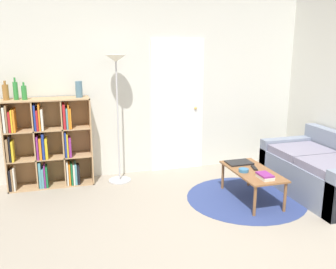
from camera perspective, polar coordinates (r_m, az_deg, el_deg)
The scene contains 15 objects.
ground_plane at distance 3.73m, azimuth 9.10°, elevation -17.60°, with size 14.00×14.00×0.00m, color gray.
wall_back at distance 5.62m, azimuth -1.51°, elevation 7.17°, with size 7.53×0.11×2.60m.
rug at distance 4.95m, azimuth 11.75°, elevation -9.46°, with size 1.50×1.50×0.01m.
bookshelf at distance 5.36m, azimuth -18.03°, elevation -1.32°, with size 1.13×0.34×1.22m.
floor_lamp at distance 5.16m, azimuth -7.85°, elevation 8.03°, with size 0.32×0.32×1.79m.
couch at distance 5.34m, azimuth 22.73°, elevation -5.36°, with size 0.90×1.57×0.76m.
coffee_table at distance 4.82m, azimuth 12.72°, elevation -5.82°, with size 0.47×0.95×0.39m.
laptop at distance 5.04m, azimuth 10.77°, elevation -4.22°, with size 0.33×0.24×0.02m.
bowl at distance 4.73m, azimuth 11.45°, elevation -5.36°, with size 0.12×0.12×0.04m.
book_stack_on_table at distance 4.55m, azimuth 14.57°, elevation -6.17°, with size 0.14×0.21×0.06m.
remote at distance 4.87m, azimuth 13.00°, elevation -4.98°, with size 0.08×0.17×0.02m.
bottle_left at distance 5.28m, azimuth -23.51°, elevation 5.96°, with size 0.08×0.08×0.25m.
bottle_middle at distance 5.24m, azimuth -22.20°, elevation 6.22°, with size 0.06×0.06×0.29m.
bottle_right at distance 5.21m, azimuth -21.07°, elevation 6.00°, with size 0.07×0.07×0.23m.
vase_on_shelf at distance 5.23m, azimuth -13.42°, elevation 6.72°, with size 0.09×0.09×0.22m.
Camera 1 is at (-1.43, -2.86, 1.93)m, focal length 40.00 mm.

